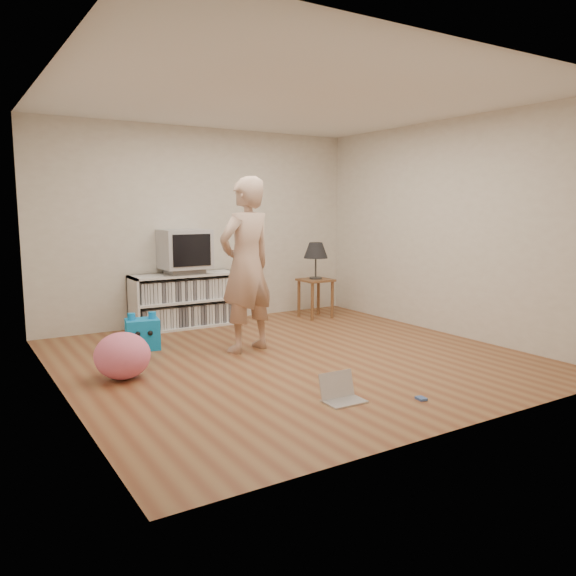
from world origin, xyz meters
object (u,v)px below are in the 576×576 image
at_px(dvd_deck, 185,271).
at_px(plush_blue, 143,334).
at_px(media_unit, 185,300).
at_px(person, 246,265).
at_px(side_table, 316,288).
at_px(plush_pink, 122,356).
at_px(table_lamp, 316,251).
at_px(crt_tv, 184,249).
at_px(laptop, 340,393).

distance_m(dvd_deck, plush_blue, 1.34).
distance_m(media_unit, person, 1.65).
relative_size(side_table, plush_pink, 1.09).
relative_size(table_lamp, plush_blue, 1.26).
relative_size(plush_blue, plush_pink, 0.81).
bearing_deg(side_table, crt_tv, 168.52).
height_order(media_unit, plush_blue, media_unit).
relative_size(person, plush_blue, 4.57).
bearing_deg(plush_pink, table_lamp, 24.99).
height_order(dvd_deck, table_lamp, table_lamp).
height_order(side_table, table_lamp, table_lamp).
bearing_deg(person, crt_tv, -100.11).
height_order(media_unit, side_table, media_unit).
bearing_deg(table_lamp, plush_blue, -169.37).
relative_size(media_unit, laptop, 4.26).
xyz_separation_m(side_table, plush_blue, (-2.65, -0.50, -0.24)).
distance_m(media_unit, crt_tv, 0.67).
bearing_deg(crt_tv, table_lamp, -11.48).
distance_m(crt_tv, plush_pink, 2.41).
relative_size(crt_tv, plush_pink, 1.19).
xyz_separation_m(media_unit, dvd_deck, (-0.00, -0.02, 0.39)).
height_order(media_unit, table_lamp, table_lamp).
bearing_deg(crt_tv, dvd_deck, 90.00).
relative_size(media_unit, person, 0.75).
distance_m(crt_tv, side_table, 1.94).
bearing_deg(dvd_deck, plush_pink, -126.09).
distance_m(side_table, person, 2.12).
height_order(crt_tv, laptop, crt_tv).
height_order(dvd_deck, laptop, dvd_deck).
relative_size(side_table, table_lamp, 1.07).
height_order(media_unit, crt_tv, crt_tv).
bearing_deg(plush_pink, person, 12.16).
bearing_deg(dvd_deck, person, -86.19).
relative_size(media_unit, table_lamp, 2.72).
bearing_deg(laptop, plush_pink, 132.91).
bearing_deg(media_unit, crt_tv, -90.00).
relative_size(dvd_deck, plush_blue, 1.10).
relative_size(dvd_deck, table_lamp, 0.87).
distance_m(side_table, plush_blue, 2.71).
bearing_deg(plush_pink, dvd_deck, 53.91).
relative_size(media_unit, plush_blue, 3.42).
relative_size(table_lamp, laptop, 1.57).
relative_size(dvd_deck, laptop, 1.37).
distance_m(laptop, plush_blue, 2.62).
bearing_deg(dvd_deck, side_table, -11.58).
relative_size(table_lamp, plush_pink, 1.02).
bearing_deg(plush_blue, plush_pink, -106.06).
bearing_deg(plush_pink, crt_tv, 53.86).
height_order(media_unit, plush_pink, media_unit).
bearing_deg(media_unit, laptop, -90.15).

